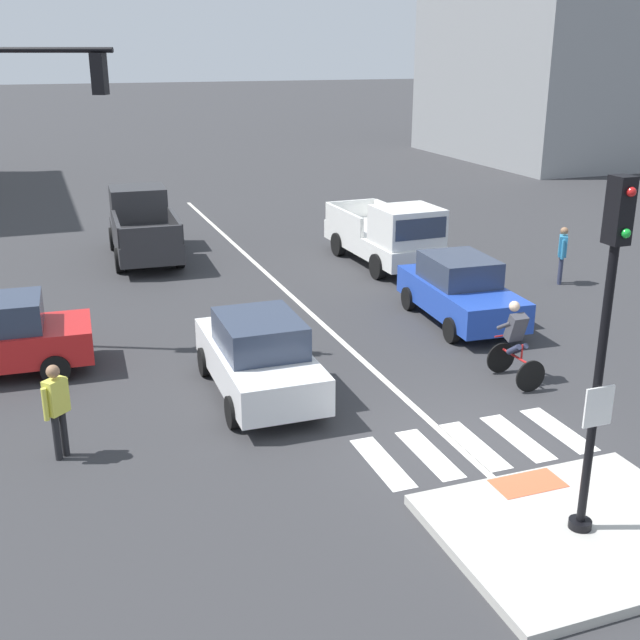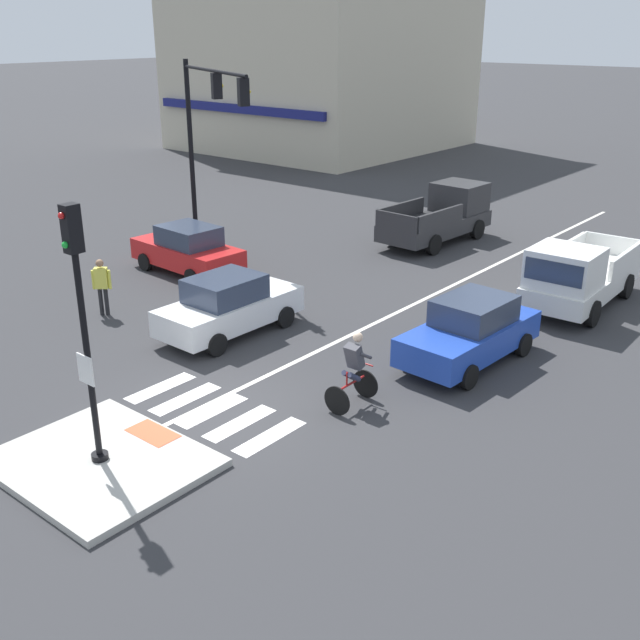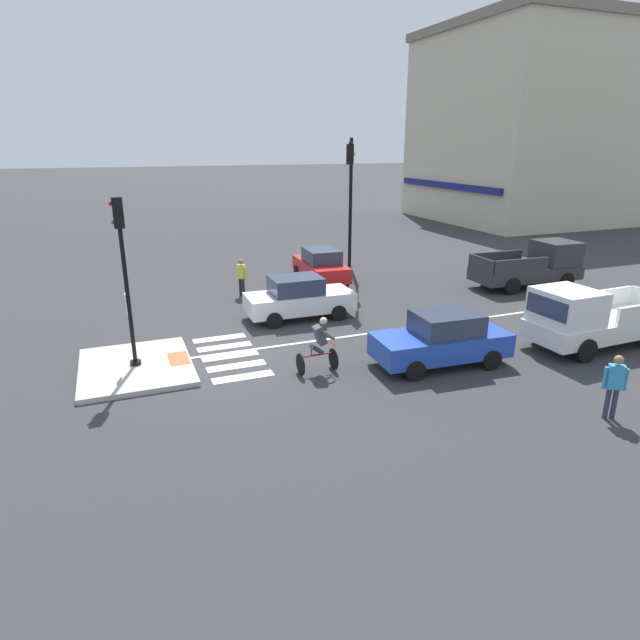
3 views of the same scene
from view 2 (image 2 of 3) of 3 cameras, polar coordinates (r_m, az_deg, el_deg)
ground_plane at (r=16.66m, az=-8.18°, el=-6.80°), size 300.00×300.00×0.00m
traffic_island at (r=15.15m, az=-16.27°, el=-10.30°), size 3.87×3.20×0.15m
tactile_pad_front at (r=15.71m, az=-12.55°, el=-8.35°), size 1.10×0.60×0.01m
signal_pole at (r=13.84m, az=-17.59°, el=0.44°), size 0.44×0.38×4.91m
crosswalk_stripe_a at (r=17.86m, az=-11.98°, el=-5.03°), size 0.44×1.80×0.01m
crosswalk_stripe_b at (r=17.25m, az=-10.16°, el=-5.89°), size 0.44×1.80×0.01m
crosswalk_stripe_c at (r=16.66m, az=-8.19°, el=-6.80°), size 0.44×1.80×0.01m
crosswalk_stripe_d at (r=16.10m, az=-6.08°, el=-7.76°), size 0.44×1.80×0.01m
crosswalk_stripe_e at (r=15.56m, az=-3.81°, el=-8.79°), size 0.44×1.80×0.01m
lane_centre_line at (r=24.03m, az=9.14°, el=2.18°), size 0.14×28.00×0.01m
traffic_light_mast at (r=26.82m, az=-8.68°, el=14.57°), size 5.80×2.81×6.71m
building_corner_right at (r=53.07m, az=0.19°, el=21.42°), size 15.60×16.32×15.54m
car_red_cross_left at (r=25.66m, az=-9.99°, el=5.26°), size 4.18×2.01×1.64m
car_blue_eastbound_mid at (r=18.87m, az=11.31°, el=-0.82°), size 2.01×4.19×1.64m
car_white_westbound_near at (r=20.34m, az=-6.92°, el=1.11°), size 1.88×4.12×1.64m
pickup_truck_white_eastbound_far at (r=23.22m, az=18.90°, el=3.11°), size 2.18×5.15×2.08m
pickup_truck_charcoal_westbound_distant at (r=29.64m, az=9.26°, el=7.82°), size 2.24×5.19×2.08m
cyclist at (r=16.38m, az=2.57°, el=-3.71°), size 0.68×1.10×1.68m
pedestrian_at_curb_left at (r=22.34m, az=-16.20°, el=2.74°), size 0.44×0.40×1.67m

